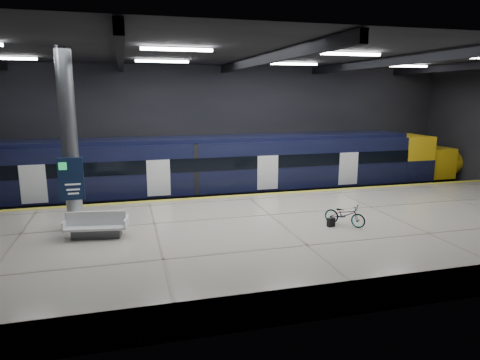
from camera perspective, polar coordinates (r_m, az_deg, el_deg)
name	(u,v)px	position (r m, az deg, el deg)	size (l,w,h in m)	color
ground	(263,232)	(20.09, 3.04, -6.88)	(30.00, 30.00, 0.00)	black
room_shell	(264,107)	(19.09, 3.22, 9.65)	(30.10, 16.10, 8.05)	black
platform	(282,237)	(17.69, 5.61, -7.62)	(30.00, 11.00, 1.10)	#B8AE9C
safety_strip	(246,195)	(22.32, 0.87, -2.05)	(30.00, 0.40, 0.01)	gold
rails	(234,202)	(25.14, -0.87, -2.91)	(30.00, 1.52, 0.16)	gray
train	(240,168)	(24.82, 0.03, 1.58)	(29.40, 2.84, 3.79)	black
bench	(97,228)	(16.70, -18.58, -6.10)	(2.35, 1.24, 0.99)	#595B60
bicycle	(345,215)	(17.72, 13.81, -4.50)	(0.59, 1.70, 0.89)	#99999E
pannier_bag	(331,222)	(17.51, 12.04, -5.53)	(0.30, 0.18, 0.35)	black
info_column	(70,144)	(17.30, -21.77, 4.50)	(0.90, 0.78, 6.90)	#9EA0A5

